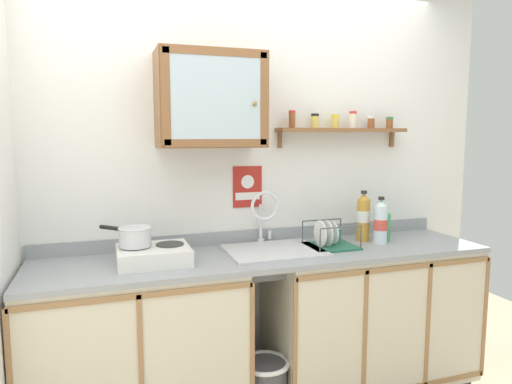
# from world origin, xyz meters

# --- Properties ---
(back_wall) EXTENTS (3.25, 0.07, 2.65)m
(back_wall) POSITION_xyz_m (0.00, 0.68, 1.34)
(back_wall) COLOR white
(back_wall) RESTS_ON ground
(lower_cabinet_run) EXTENTS (1.13, 0.59, 0.90)m
(lower_cabinet_run) POSITION_xyz_m (-0.75, 0.37, 0.46)
(lower_cabinet_run) COLOR black
(lower_cabinet_run) RESTS_ON ground
(lower_cabinet_run_right) EXTENTS (1.29, 0.59, 0.90)m
(lower_cabinet_run_right) POSITION_xyz_m (0.67, 0.37, 0.46)
(lower_cabinet_run_right) COLOR black
(lower_cabinet_run_right) RESTS_ON ground
(countertop) EXTENTS (2.61, 0.61, 0.03)m
(countertop) POSITION_xyz_m (0.00, 0.37, 0.92)
(countertop) COLOR gray
(countertop) RESTS_ON lower_cabinet_run
(backsplash) EXTENTS (2.61, 0.02, 0.08)m
(backsplash) POSITION_xyz_m (0.00, 0.65, 0.97)
(backsplash) COLOR gray
(backsplash) RESTS_ON countertop
(sink) EXTENTS (0.55, 0.48, 0.45)m
(sink) POSITION_xyz_m (0.04, 0.41, 0.92)
(sink) COLOR silver
(sink) RESTS_ON countertop
(hot_plate_stove) EXTENTS (0.37, 0.31, 0.09)m
(hot_plate_stove) POSITION_xyz_m (-0.65, 0.36, 0.98)
(hot_plate_stove) COLOR silver
(hot_plate_stove) RESTS_ON countertop
(saucepan) EXTENTS (0.26, 0.26, 0.10)m
(saucepan) POSITION_xyz_m (-0.74, 0.38, 1.08)
(saucepan) COLOR silver
(saucepan) RESTS_ON hot_plate_stove
(bottle_water_clear_0) EXTENTS (0.08, 0.08, 0.29)m
(bottle_water_clear_0) POSITION_xyz_m (0.73, 0.36, 1.07)
(bottle_water_clear_0) COLOR silver
(bottle_water_clear_0) RESTS_ON countertop
(bottle_juice_amber_1) EXTENTS (0.09, 0.09, 0.32)m
(bottle_juice_amber_1) POSITION_xyz_m (0.67, 0.46, 1.09)
(bottle_juice_amber_1) COLOR gold
(bottle_juice_amber_1) RESTS_ON countertop
(bottle_soda_green_2) EXTENTS (0.07, 0.07, 0.22)m
(bottle_soda_green_2) POSITION_xyz_m (0.81, 0.43, 1.03)
(bottle_soda_green_2) COLOR #4CB266
(bottle_soda_green_2) RESTS_ON countertop
(dish_rack) EXTENTS (0.29, 0.26, 0.17)m
(dish_rack) POSITION_xyz_m (0.39, 0.38, 0.97)
(dish_rack) COLOR #26664C
(dish_rack) RESTS_ON countertop
(mug) EXTENTS (0.10, 0.11, 0.10)m
(mug) POSITION_xyz_m (0.45, 0.43, 0.98)
(mug) COLOR #337259
(mug) RESTS_ON countertop
(wall_cabinet) EXTENTS (0.60, 0.32, 0.53)m
(wall_cabinet) POSITION_xyz_m (-0.30, 0.51, 1.80)
(wall_cabinet) COLOR brown
(spice_shelf) EXTENTS (0.88, 0.14, 0.23)m
(spice_shelf) POSITION_xyz_m (0.58, 0.59, 1.65)
(spice_shelf) COLOR brown
(warning_sign) EXTENTS (0.19, 0.01, 0.26)m
(warning_sign) POSITION_xyz_m (-0.04, 0.65, 1.28)
(warning_sign) COLOR #B2261E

